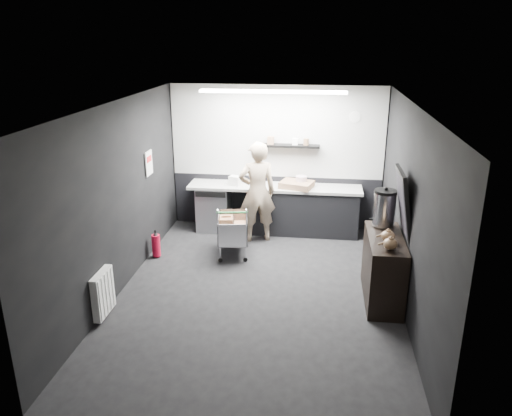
# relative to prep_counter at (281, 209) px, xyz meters

# --- Properties ---
(floor) EXTENTS (5.50, 5.50, 0.00)m
(floor) POSITION_rel_prep_counter_xyz_m (-0.14, -2.42, -0.46)
(floor) COLOR black
(floor) RESTS_ON ground
(ceiling) EXTENTS (5.50, 5.50, 0.00)m
(ceiling) POSITION_rel_prep_counter_xyz_m (-0.14, -2.42, 2.24)
(ceiling) COLOR silver
(ceiling) RESTS_ON wall_back
(wall_back) EXTENTS (5.50, 0.00, 5.50)m
(wall_back) POSITION_rel_prep_counter_xyz_m (-0.14, 0.33, 0.89)
(wall_back) COLOR black
(wall_back) RESTS_ON floor
(wall_front) EXTENTS (5.50, 0.00, 5.50)m
(wall_front) POSITION_rel_prep_counter_xyz_m (-0.14, -5.17, 0.89)
(wall_front) COLOR black
(wall_front) RESTS_ON floor
(wall_left) EXTENTS (0.00, 5.50, 5.50)m
(wall_left) POSITION_rel_prep_counter_xyz_m (-2.14, -2.42, 0.89)
(wall_left) COLOR black
(wall_left) RESTS_ON floor
(wall_right) EXTENTS (0.00, 5.50, 5.50)m
(wall_right) POSITION_rel_prep_counter_xyz_m (1.86, -2.42, 0.89)
(wall_right) COLOR black
(wall_right) RESTS_ON floor
(kitchen_wall_panel) EXTENTS (3.95, 0.02, 1.70)m
(kitchen_wall_panel) POSITION_rel_prep_counter_xyz_m (-0.14, 0.31, 1.39)
(kitchen_wall_panel) COLOR beige
(kitchen_wall_panel) RESTS_ON wall_back
(dado_panel) EXTENTS (3.95, 0.02, 1.00)m
(dado_panel) POSITION_rel_prep_counter_xyz_m (-0.14, 0.31, 0.04)
(dado_panel) COLOR black
(dado_panel) RESTS_ON wall_back
(floating_shelf) EXTENTS (1.20, 0.22, 0.04)m
(floating_shelf) POSITION_rel_prep_counter_xyz_m (0.06, 0.20, 1.16)
(floating_shelf) COLOR black
(floating_shelf) RESTS_ON wall_back
(wall_clock) EXTENTS (0.20, 0.03, 0.20)m
(wall_clock) POSITION_rel_prep_counter_xyz_m (1.26, 0.30, 1.69)
(wall_clock) COLOR white
(wall_clock) RESTS_ON wall_back
(poster) EXTENTS (0.02, 0.30, 0.40)m
(poster) POSITION_rel_prep_counter_xyz_m (-2.12, -1.12, 1.09)
(poster) COLOR white
(poster) RESTS_ON wall_left
(poster_red_band) EXTENTS (0.02, 0.22, 0.10)m
(poster_red_band) POSITION_rel_prep_counter_xyz_m (-2.11, -1.12, 1.16)
(poster_red_band) COLOR red
(poster_red_band) RESTS_ON poster
(radiator) EXTENTS (0.10, 0.50, 0.60)m
(radiator) POSITION_rel_prep_counter_xyz_m (-2.08, -3.32, -0.11)
(radiator) COLOR white
(radiator) RESTS_ON wall_left
(ceiling_strip) EXTENTS (2.40, 0.20, 0.04)m
(ceiling_strip) POSITION_rel_prep_counter_xyz_m (-0.14, -0.57, 2.21)
(ceiling_strip) COLOR white
(ceiling_strip) RESTS_ON ceiling
(prep_counter) EXTENTS (3.20, 0.61, 0.90)m
(prep_counter) POSITION_rel_prep_counter_xyz_m (0.00, 0.00, 0.00)
(prep_counter) COLOR black
(prep_counter) RESTS_ON floor
(person) EXTENTS (0.77, 0.62, 1.82)m
(person) POSITION_rel_prep_counter_xyz_m (-0.40, -0.45, 0.45)
(person) COLOR beige
(person) RESTS_ON floor
(shopping_cart) EXTENTS (0.61, 0.91, 0.91)m
(shopping_cart) POSITION_rel_prep_counter_xyz_m (-0.74, -1.10, -0.03)
(shopping_cart) COLOR silver
(shopping_cart) RESTS_ON floor
(sideboard) EXTENTS (0.54, 1.26, 1.88)m
(sideboard) POSITION_rel_prep_counter_xyz_m (1.62, -2.33, 0.14)
(sideboard) COLOR black
(sideboard) RESTS_ON floor
(fire_extinguisher) EXTENTS (0.14, 0.14, 0.46)m
(fire_extinguisher) POSITION_rel_prep_counter_xyz_m (-1.99, -1.41, -0.23)
(fire_extinguisher) COLOR red
(fire_extinguisher) RESTS_ON floor
(cardboard_box) EXTENTS (0.66, 0.57, 0.11)m
(cardboard_box) POSITION_rel_prep_counter_xyz_m (0.27, -0.05, 0.50)
(cardboard_box) COLOR #8C674A
(cardboard_box) RESTS_ON prep_counter
(pink_tub) EXTENTS (0.21, 0.21, 0.21)m
(pink_tub) POSITION_rel_prep_counter_xyz_m (0.35, 0.00, 0.55)
(pink_tub) COLOR beige
(pink_tub) RESTS_ON prep_counter
(white_container) EXTENTS (0.24, 0.21, 0.18)m
(white_container) POSITION_rel_prep_counter_xyz_m (-0.87, -0.05, 0.53)
(white_container) COLOR white
(white_container) RESTS_ON prep_counter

